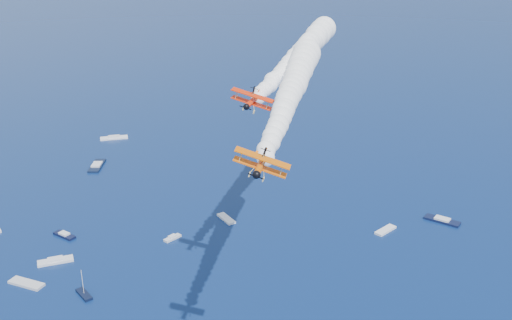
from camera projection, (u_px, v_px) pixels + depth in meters
biplane_lead at (252, 101)px, 118.73m from camera, size 11.96×12.76×7.74m
biplane_trail at (261, 165)px, 88.71m from camera, size 12.13×12.46×7.97m
smoke_trail_lead at (296, 58)px, 145.52m from camera, size 66.73×63.23×11.69m
smoke_trail_trail at (290, 94)px, 116.62m from camera, size 66.88×66.79×11.69m
spectator_boats at (31, 227)px, 187.10m from camera, size 208.01×174.23×0.70m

